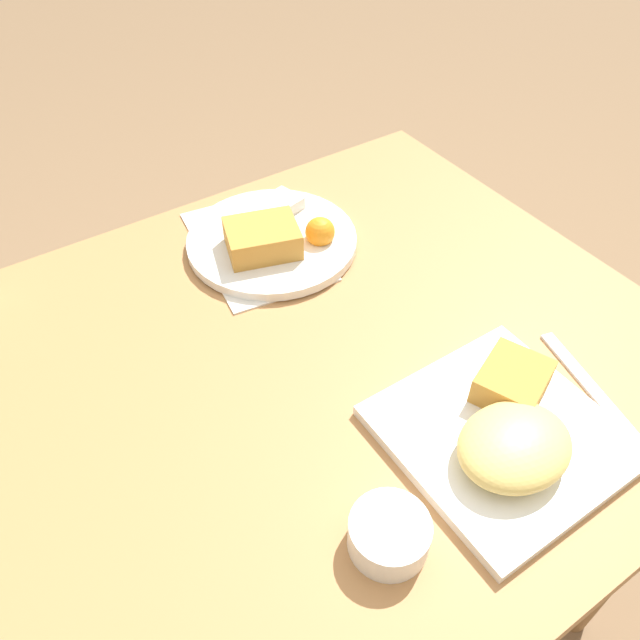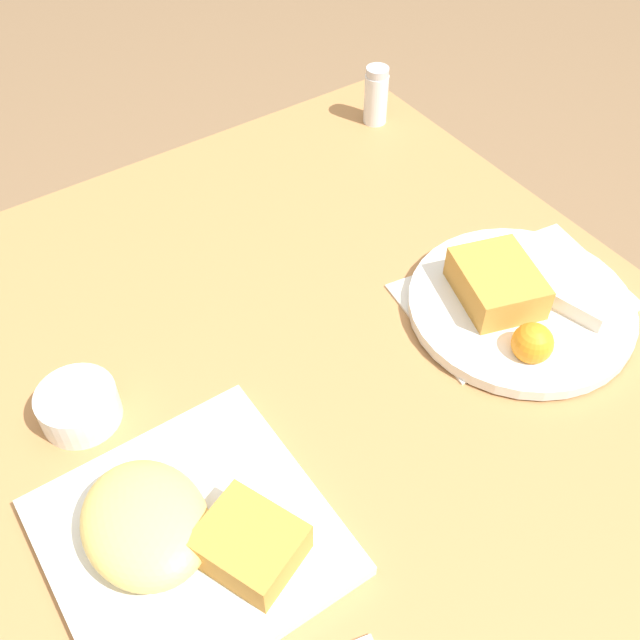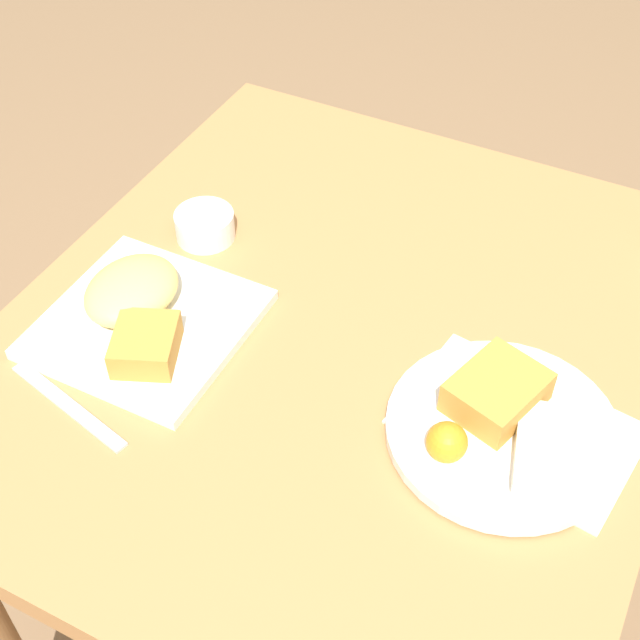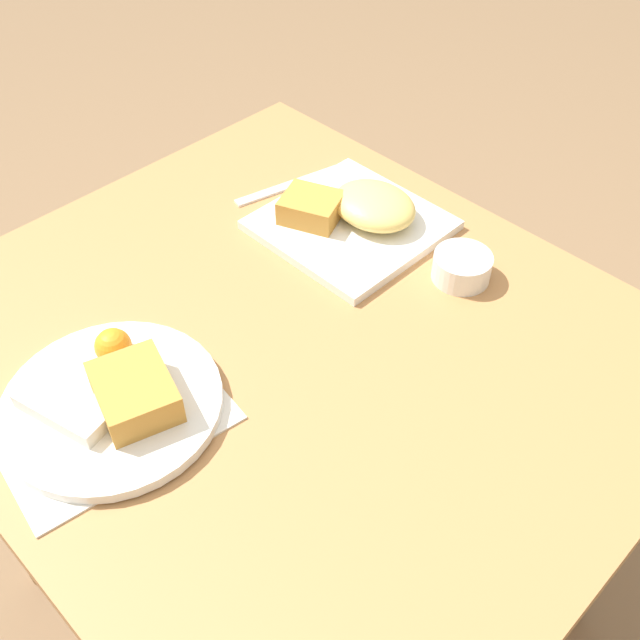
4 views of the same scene
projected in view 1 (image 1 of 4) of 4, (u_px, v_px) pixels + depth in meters
ground_plane at (320, 586)px, 1.29m from camera, size 8.00×8.00×0.00m
dining_table at (319, 402)px, 0.85m from camera, size 0.89×0.78×0.72m
menu_card at (256, 246)px, 0.93m from camera, size 0.19×0.27×0.00m
plate_square_near at (507, 431)px, 0.67m from camera, size 0.23×0.23×0.06m
plate_oval_far at (272, 237)px, 0.92m from camera, size 0.25×0.25×0.05m
sauce_ramekin at (389, 534)px, 0.59m from camera, size 0.08×0.08×0.04m
butter_knife at (591, 387)px, 0.74m from camera, size 0.06×0.18×0.00m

